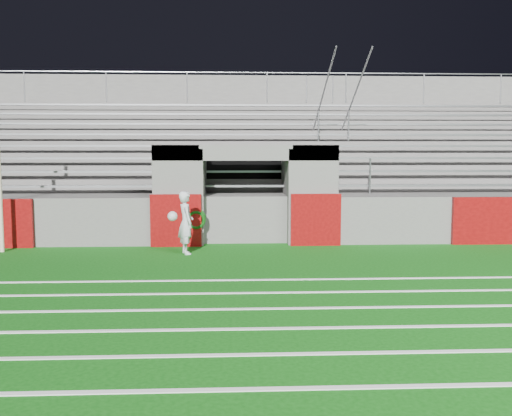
{
  "coord_description": "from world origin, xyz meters",
  "views": [
    {
      "loc": [
        -0.42,
        -11.61,
        2.43
      ],
      "look_at": [
        0.2,
        1.8,
        1.1
      ],
      "focal_mm": 40.0,
      "sensor_mm": 36.0,
      "label": 1
    }
  ],
  "objects": [
    {
      "name": "goalkeeper_with_ball",
      "position": [
        -1.48,
        1.87,
        0.76
      ],
      "size": [
        0.66,
        0.69,
        1.5
      ],
      "color": "silver",
      "rests_on": "ground"
    },
    {
      "name": "field_markings",
      "position": [
        0.0,
        -5.0,
        0.01
      ],
      "size": [
        28.0,
        8.09,
        0.01
      ],
      "color": "white",
      "rests_on": "ground"
    },
    {
      "name": "hose_coil",
      "position": [
        -1.28,
        2.93,
        0.71
      ],
      "size": [
        0.5,
        0.14,
        0.54
      ],
      "color": "#0E460F",
      "rests_on": "ground"
    },
    {
      "name": "ground",
      "position": [
        0.0,
        0.0,
        0.0
      ],
      "size": [
        90.0,
        90.0,
        0.0
      ],
      "primitive_type": "plane",
      "color": "#0D4F0D",
      "rests_on": "ground"
    },
    {
      "name": "stadium_structure",
      "position": [
        0.0,
        7.97,
        1.49
      ],
      "size": [
        26.0,
        8.48,
        5.42
      ],
      "color": "#555351",
      "rests_on": "ground"
    }
  ]
}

